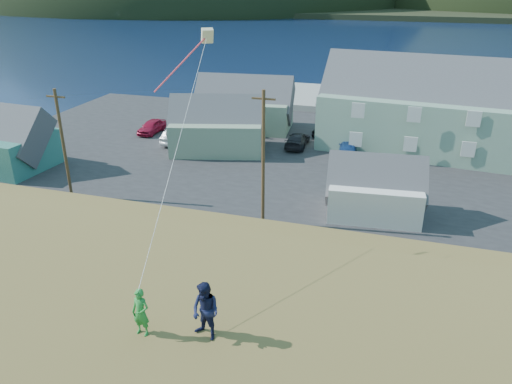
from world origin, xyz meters
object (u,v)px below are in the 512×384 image
wharf (316,97)px  shed_palegreen_far (244,105)px  shed_white (375,189)px  kite_flyer_green (141,312)px  lodge (491,114)px  kite_flyer_navy (206,311)px  shed_teal (1,140)px  shed_palegreen_near (217,127)px

wharf → shed_palegreen_far: (-5.31, -16.18, 2.38)m
wharf → shed_white: size_ratio=3.49×
shed_white → shed_palegreen_far: bearing=125.8°
kite_flyer_green → lodge: bearing=75.5°
shed_white → kite_flyer_navy: bearing=-103.0°
shed_teal → wharf: bearing=60.7°
wharf → shed_palegreen_near: shed_palegreen_near is taller
lodge → shed_white: 18.73m
shed_white → kite_flyer_navy: kite_flyer_navy is taller
lodge → shed_white: bearing=-114.3°
wharf → lodge: bearing=-42.8°
kite_flyer_green → kite_flyer_navy: bearing=17.4°
shed_teal → shed_white: shed_teal is taller
lodge → shed_palegreen_near: size_ratio=3.13×
wharf → kite_flyer_navy: (7.63, -58.88, 7.63)m
shed_palegreen_near → kite_flyer_navy: 37.22m
shed_palegreen_far → shed_palegreen_near: bearing=-96.6°
shed_white → shed_palegreen_far: size_ratio=0.64×
shed_teal → kite_flyer_navy: bearing=-34.9°
shed_palegreen_far → kite_flyer_green: size_ratio=7.89×
kite_flyer_green → shed_palegreen_near: bearing=112.8°
lodge → kite_flyer_green: (-14.31, -40.66, 3.57)m
shed_palegreen_far → kite_flyer_green: bearing=-81.3°
shed_white → shed_palegreen_near: bearing=142.5°
kite_flyer_navy → lodge: bearing=91.7°
wharf → shed_teal: 41.30m
wharf → shed_palegreen_near: 25.15m
kite_flyer_navy → shed_teal: bearing=160.1°
shed_white → kite_flyer_green: (-5.06, -24.52, 5.76)m
kite_flyer_navy → kite_flyer_green: bearing=-148.5°
lodge → shed_palegreen_near: (-25.56, -5.85, -1.80)m
wharf → kite_flyer_green: 60.03m
wharf → shed_white: (10.89, -34.76, 1.72)m
lodge → shed_teal: size_ratio=3.49×
lodge → kite_flyer_navy: lodge is taller
kite_flyer_green → kite_flyer_navy: size_ratio=0.83×
wharf → kite_flyer_navy: bearing=-82.6°
shed_palegreen_near → kite_flyer_green: 36.98m
shed_white → kite_flyer_navy: size_ratio=4.22×
shed_palegreen_near → wharf: bearing=62.5°
shed_teal → kite_flyer_green: size_ratio=6.42×
wharf → shed_palegreen_far: size_ratio=2.24×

